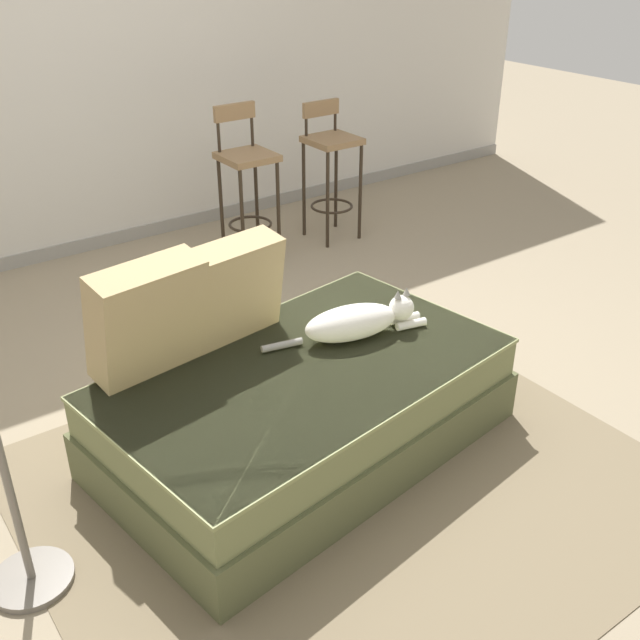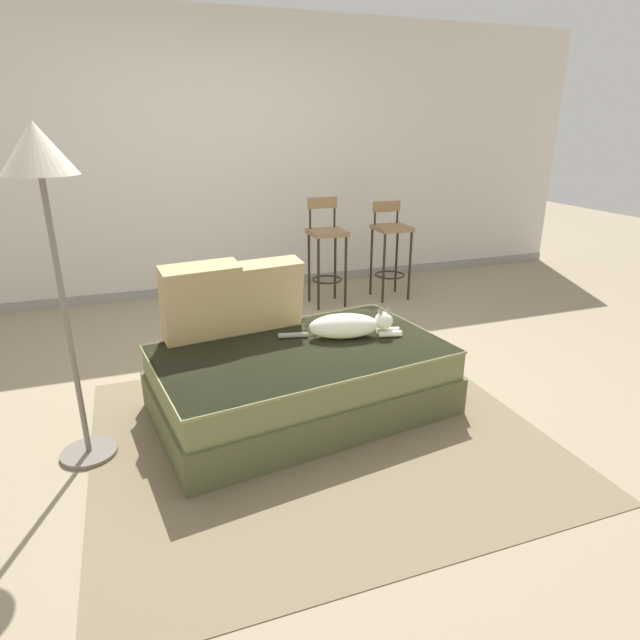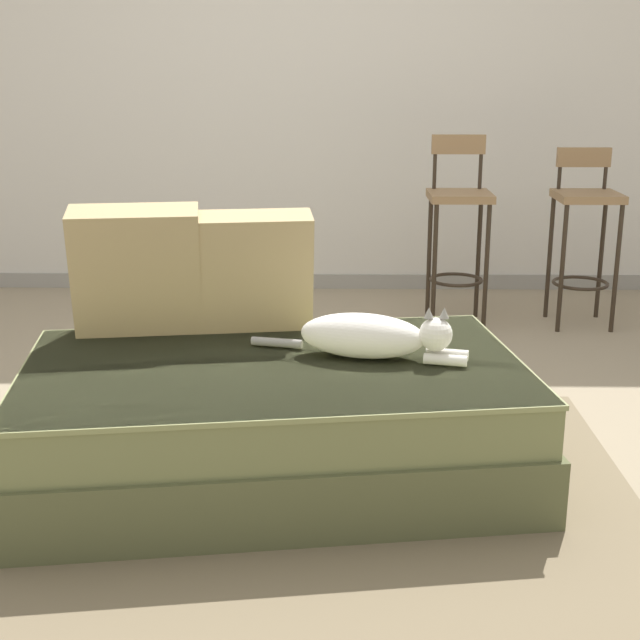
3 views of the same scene
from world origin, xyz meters
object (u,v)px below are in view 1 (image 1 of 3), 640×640
object	(u,v)px
throw_pillow_corner	(147,318)
bar_stool_by_doorway	(331,159)
couch	(305,406)
cat	(358,321)
bar_stool_near_window	(247,174)
throw_pillow_middle	(233,289)

from	to	relation	value
throw_pillow_corner	bar_stool_by_doorway	xyz separation A→B (m)	(2.01, 1.52, -0.09)
couch	cat	world-z (taller)	cat
throw_pillow_corner	bar_stool_near_window	size ratio (longest dim) A/B	0.49
throw_pillow_corner	cat	distance (m)	0.88
throw_pillow_middle	bar_stool_near_window	bearing A→B (deg)	57.31
throw_pillow_middle	cat	world-z (taller)	throw_pillow_middle
throw_pillow_corner	bar_stool_near_window	world-z (taller)	bar_stool_near_window
throw_pillow_middle	couch	bearing A→B (deg)	-75.90
couch	throw_pillow_corner	distance (m)	0.74
couch	bar_stool_near_window	bearing A→B (deg)	65.47
couch	bar_stool_near_window	xyz separation A→B (m)	(0.84, 1.85, 0.36)
cat	throw_pillow_corner	bearing A→B (deg)	162.49
couch	throw_pillow_corner	size ratio (longest dim) A/B	3.72
throw_pillow_corner	throw_pillow_middle	distance (m)	0.42
throw_pillow_middle	bar_stool_by_doorway	bearing A→B (deg)	42.53
bar_stool_by_doorway	couch	bearing A→B (deg)	-129.06
couch	cat	distance (m)	0.43
couch	bar_stool_near_window	distance (m)	2.07
throw_pillow_corner	cat	size ratio (longest dim) A/B	0.66
throw_pillow_corner	cat	world-z (taller)	throw_pillow_corner
bar_stool_near_window	bar_stool_by_doorway	xyz separation A→B (m)	(0.66, -0.00, -0.02)
cat	bar_stool_near_window	size ratio (longest dim) A/B	0.74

